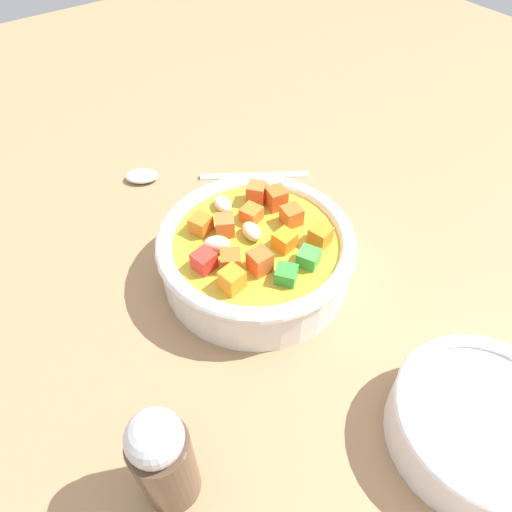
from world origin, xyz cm
name	(u,v)px	position (x,y,z in cm)	size (l,w,h in cm)	color
ground_plane	(256,280)	(0.00, 0.00, -1.00)	(140.00, 140.00, 2.00)	#9E754F
soup_bowl_main	(256,252)	(0.00, 0.01, 2.64)	(16.42, 16.42, 5.90)	white
spoon	(197,175)	(14.55, -2.74, 0.46)	(12.05, 17.16, 1.01)	silver
side_bowl_small	(480,424)	(-20.08, -3.09, 2.04)	(11.51, 11.51, 3.95)	white
pepper_shaker	(163,459)	(-11.07, 14.43, 4.55)	(3.46, 3.46, 9.18)	#4C3828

